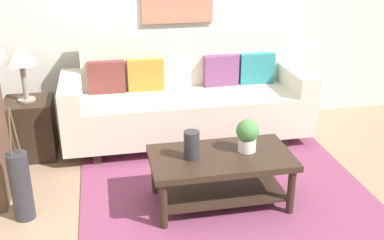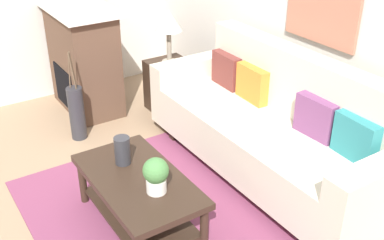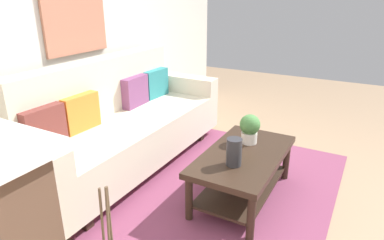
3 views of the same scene
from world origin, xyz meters
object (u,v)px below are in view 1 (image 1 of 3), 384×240
(throw_pillow_orange, at_px, (146,75))
(throw_pillow_plum, at_px, (221,70))
(coffee_table, at_px, (221,168))
(side_table, at_px, (31,128))
(potted_plant_tabletop, at_px, (247,134))
(floor_vase, at_px, (21,186))
(throw_pillow_maroon, at_px, (107,77))
(throw_pillow_teal, at_px, (257,68))
(tabletop_vase, at_px, (192,145))
(table_lamp, at_px, (20,55))
(couch, at_px, (186,99))

(throw_pillow_orange, xyz_separation_m, throw_pillow_plum, (0.78, 0.00, 0.00))
(coffee_table, distance_m, side_table, 1.96)
(potted_plant_tabletop, relative_size, floor_vase, 0.48)
(throw_pillow_maroon, distance_m, coffee_table, 1.66)
(throw_pillow_maroon, relative_size, floor_vase, 0.66)
(throw_pillow_teal, bearing_deg, tabletop_vase, -124.94)
(throw_pillow_plum, bearing_deg, throw_pillow_teal, 0.00)
(throw_pillow_maroon, bearing_deg, throw_pillow_orange, 0.00)
(table_lamp, bearing_deg, throw_pillow_orange, 10.43)
(throw_pillow_maroon, relative_size, coffee_table, 0.33)
(tabletop_vase, distance_m, table_lamp, 1.84)
(tabletop_vase, xyz_separation_m, potted_plant_tabletop, (0.45, 0.04, 0.03))
(throw_pillow_maroon, xyz_separation_m, throw_pillow_teal, (1.56, 0.00, 0.00))
(potted_plant_tabletop, distance_m, table_lamp, 2.16)
(throw_pillow_teal, bearing_deg, floor_vase, -150.00)
(couch, height_order, table_lamp, table_lamp)
(throw_pillow_teal, relative_size, table_lamp, 0.63)
(potted_plant_tabletop, bearing_deg, tabletop_vase, -175.27)
(side_table, bearing_deg, couch, 3.18)
(couch, bearing_deg, floor_vase, -141.43)
(tabletop_vase, height_order, side_table, tabletop_vase)
(coffee_table, height_order, table_lamp, table_lamp)
(couch, height_order, throw_pillow_plum, couch)
(couch, distance_m, floor_vase, 1.89)
(throw_pillow_plum, xyz_separation_m, side_table, (-1.91, -0.21, -0.40))
(throw_pillow_orange, distance_m, throw_pillow_plum, 0.78)
(tabletop_vase, bearing_deg, side_table, 138.06)
(floor_vase, bearing_deg, throw_pillow_plum, 34.90)
(throw_pillow_plum, xyz_separation_m, throw_pillow_teal, (0.39, 0.00, 0.00))
(throw_pillow_orange, bearing_deg, floor_vase, -129.86)
(throw_pillow_plum, xyz_separation_m, floor_vase, (-1.86, -1.30, -0.41))
(throw_pillow_teal, height_order, tabletop_vase, throw_pillow_teal)
(throw_pillow_plum, relative_size, floor_vase, 0.66)
(throw_pillow_maroon, relative_size, throw_pillow_plum, 1.00)
(throw_pillow_orange, bearing_deg, throw_pillow_plum, 0.00)
(throw_pillow_orange, relative_size, side_table, 0.64)
(floor_vase, bearing_deg, tabletop_vase, -4.39)
(table_lamp, bearing_deg, throw_pillow_teal, 5.18)
(side_table, xyz_separation_m, table_lamp, (0.00, 0.00, 0.71))
(table_lamp, bearing_deg, tabletop_vase, -41.94)
(throw_pillow_orange, bearing_deg, tabletop_vase, -82.27)
(throw_pillow_plum, bearing_deg, potted_plant_tabletop, -95.81)
(potted_plant_tabletop, height_order, floor_vase, potted_plant_tabletop)
(coffee_table, distance_m, potted_plant_tabletop, 0.34)
(throw_pillow_teal, bearing_deg, table_lamp, -174.82)
(coffee_table, bearing_deg, tabletop_vase, -179.66)
(tabletop_vase, height_order, table_lamp, table_lamp)
(throw_pillow_teal, height_order, table_lamp, table_lamp)
(throw_pillow_maroon, height_order, throw_pillow_teal, same)
(side_table, bearing_deg, coffee_table, -37.36)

